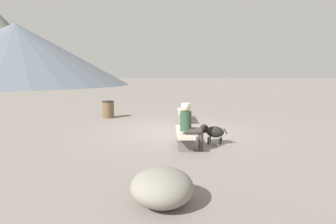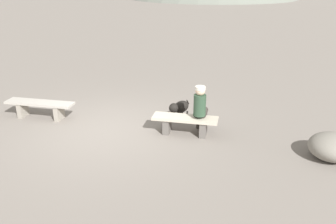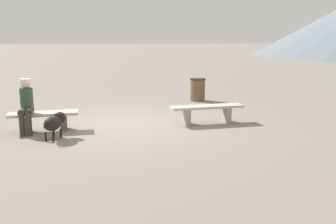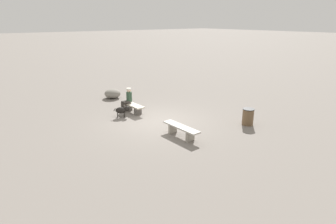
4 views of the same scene
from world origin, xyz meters
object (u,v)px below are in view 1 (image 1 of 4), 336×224
Objects in this scene: seated_person at (189,123)px; boulder at (162,187)px; trash_bin at (108,109)px; dog at (212,131)px; bench_right at (185,136)px; bench_left at (183,113)px.

seated_person reaches higher than boulder.
seated_person is 6.06m from trash_bin.
trash_bin is (-4.40, -4.02, 0.01)m from dog.
bench_right is at bearing 46.32° from dog.
trash_bin is (-4.70, -3.24, 0.08)m from bench_right.
bench_left is at bearing -178.96° from seated_person.
seated_person reaches higher than dog.
seated_person is 1.25× the size of boulder.
dog reaches higher than bench_right.
seated_person is 1.63× the size of trash_bin.
seated_person is at bearing 15.50° from bench_right.
trash_bin is (-0.76, -3.31, 0.06)m from bench_left.
trash_bin reaches higher than bench_left.
boulder is (7.91, 2.77, -0.10)m from trash_bin.
dog is 3.73m from boulder.
dog is 0.74× the size of boulder.
trash_bin reaches higher than bench_right.
bench_left is 2.53× the size of dog.
bench_right is 3.25m from boulder.
trash_bin reaches higher than dog.
bench_left is 7.17m from boulder.
dog is (-0.64, 0.68, -0.35)m from seated_person.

